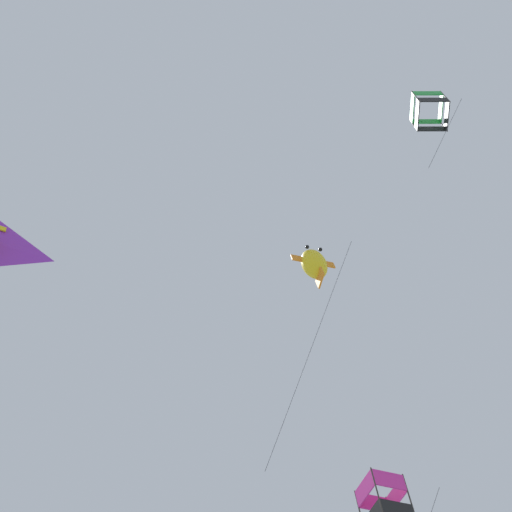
{
  "coord_description": "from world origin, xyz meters",
  "views": [
    {
      "loc": [
        -17.78,
        -0.63,
        0.5
      ],
      "look_at": [
        2.42,
        -1.86,
        18.09
      ],
      "focal_mm": 58.94,
      "sensor_mm": 36.0,
      "label": 1
    }
  ],
  "objects": [
    {
      "name": "kite_fish_upper_right",
      "position": [
        4.02,
        -3.96,
        19.22
      ],
      "size": [
        3.28,
        2.71,
        9.39
      ],
      "rotation": [
        0.44,
        0.0,
        1.79
      ],
      "color": "yellow"
    },
    {
      "name": "kite_box_near_right",
      "position": [
        1.24,
        -8.06,
        24.33
      ],
      "size": [
        2.08,
        1.64,
        5.28
      ],
      "rotation": [
        0.45,
        0.0,
        1.51
      ],
      "color": "green"
    },
    {
      "name": "kite_box_highest",
      "position": [
        3.84,
        -5.49,
        10.38
      ],
      "size": [
        3.65,
        3.31,
        9.36
      ],
      "rotation": [
        0.26,
        0.0,
        1.91
      ],
      "color": "#DB2D93"
    }
  ]
}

